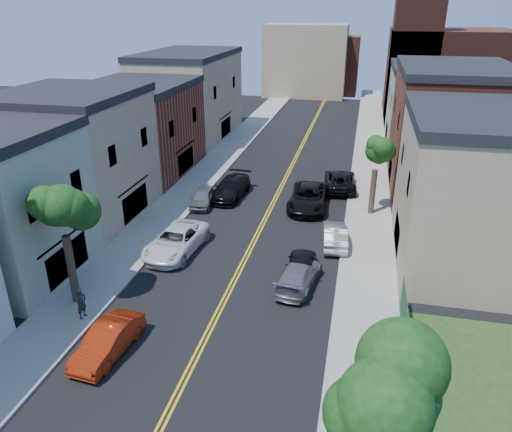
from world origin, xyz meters
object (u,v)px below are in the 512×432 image
Objects in this scene: grey_car_right at (298,275)px; pedestrian_left at (81,303)px; dark_car_right_far at (340,180)px; black_suv_lane at (308,197)px; pedestrian_right at (379,355)px; red_sedan at (108,341)px; black_car_right at (301,265)px; black_car_left at (231,188)px; grey_car_left at (203,197)px; silver_car_right at (335,235)px; white_pickup at (176,241)px.

pedestrian_left reaches higher than grey_car_right.
dark_car_right_far is 3.31× the size of pedestrian_left.
pedestrian_right is (5.34, -18.36, 0.06)m from black_suv_lane.
dark_car_right_far is at bearing -82.99° from pedestrian_right.
pedestrian_right reaches higher than red_sedan.
pedestrian_left is at bearing -119.31° from black_suv_lane.
black_car_right is at bearing 80.33° from dark_car_right_far.
black_car_left is 3.25× the size of pedestrian_left.
red_sedan is at bearing -110.19° from black_suv_lane.
red_sedan is at bearing 6.26° from pedestrian_right.
red_sedan reaches higher than grey_car_left.
silver_car_right is 0.77× the size of dark_car_right_far.
red_sedan is 0.69× the size of black_suv_lane.
pedestrian_right is at bearing -84.88° from pedestrian_left.
pedestrian_left is at bearing 145.77° from red_sedan.
white_pickup is at bearing -6.38° from pedestrian_left.
white_pickup is at bearing 51.06° from dark_car_right_far.
grey_car_left is at bearing -29.70° from silver_car_right.
pedestrian_right is at bearing -53.58° from black_car_left.
white_pickup reaches higher than grey_car_left.
black_car_left is 1.17× the size of grey_car_right.
grey_car_right is (7.88, 7.91, -0.02)m from red_sedan.
black_car_left is 9.82m from dark_car_right_far.
black_car_left is at bearing -43.38° from silver_car_right.
black_suv_lane reaches higher than grey_car_left.
grey_car_right is 0.83× the size of dark_car_right_far.
white_pickup is at bearing -89.05° from grey_car_left.
red_sedan is 11.16m from grey_car_right.
dark_car_right_far is (10.67, 6.25, 0.11)m from grey_car_left.
black_car_right is at bearing -60.17° from pedestrian_right.
grey_car_right reaches higher than grey_car_left.
silver_car_right is (9.58, 13.66, 0.01)m from red_sedan.
black_car_right is at bearing 54.45° from red_sedan.
pedestrian_left is (-11.87, -22.55, 0.22)m from dark_car_right_far.
black_car_left reaches higher than grey_car_left.
black_car_left is 1.28× the size of silver_car_right.
white_pickup is 1.46× the size of grey_car_left.
pedestrian_right is at bearing 92.99° from dark_car_right_far.
dark_car_right_far is at bearing -94.40° from silver_car_right.
black_car_right reaches higher than grey_car_right.
black_car_left is 11.69m from silver_car_right.
black_car_left reaches higher than dark_car_right_far.
silver_car_right is at bearing 87.05° from dark_car_right_far.
silver_car_right is (1.70, 4.54, 0.01)m from black_car_right.
grey_car_left is 2.34× the size of pedestrian_left.
pedestrian_right reaches higher than black_car_left.
silver_car_right is 12.48m from pedestrian_right.
silver_car_right is at bearing -77.73° from pedestrian_right.
pedestrian_left is at bearing -99.09° from grey_car_left.
black_car_left is at bearing 94.50° from red_sedan.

